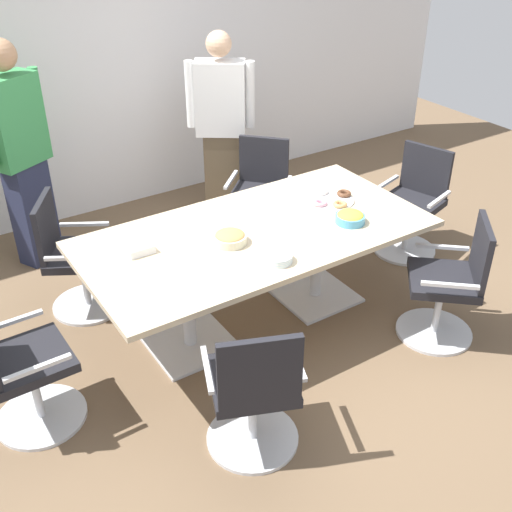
{
  "coord_description": "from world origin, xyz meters",
  "views": [
    {
      "loc": [
        -2.03,
        -3.13,
        2.83
      ],
      "look_at": [
        0.0,
        0.0,
        0.55
      ],
      "focal_mm": 43.75,
      "sensor_mm": 36.0,
      "label": 1
    }
  ],
  "objects_px": {
    "office_chair_0": "(20,371)",
    "napkin_pile": "(138,247)",
    "conference_table": "(256,247)",
    "office_chair_3": "(413,207)",
    "office_chair_4": "(260,198)",
    "person_standing_1": "(221,125)",
    "office_chair_2": "(450,287)",
    "office_chair_1": "(254,394)",
    "snack_bowl_cookies": "(230,237)",
    "donut_platter": "(331,199)",
    "person_standing_0": "(21,153)",
    "plate_stack": "(278,258)",
    "office_chair_5": "(74,261)",
    "snack_bowl_chips_yellow": "(350,217)"
  },
  "relations": [
    {
      "from": "office_chair_0",
      "to": "napkin_pile",
      "type": "relative_size",
      "value": 5.27
    },
    {
      "from": "conference_table",
      "to": "office_chair_3",
      "type": "height_order",
      "value": "office_chair_3"
    },
    {
      "from": "office_chair_0",
      "to": "office_chair_4",
      "type": "distance_m",
      "value": 2.64
    },
    {
      "from": "office_chair_3",
      "to": "person_standing_1",
      "type": "bearing_deg",
      "value": 19.03
    },
    {
      "from": "office_chair_2",
      "to": "office_chair_3",
      "type": "distance_m",
      "value": 1.21
    },
    {
      "from": "office_chair_2",
      "to": "office_chair_4",
      "type": "relative_size",
      "value": 1.0
    },
    {
      "from": "office_chair_1",
      "to": "snack_bowl_cookies",
      "type": "relative_size",
      "value": 4.05
    },
    {
      "from": "office_chair_3",
      "to": "donut_platter",
      "type": "xyz_separation_m",
      "value": [
        -0.97,
        -0.06,
        0.36
      ]
    },
    {
      "from": "person_standing_0",
      "to": "donut_platter",
      "type": "bearing_deg",
      "value": 109.65
    },
    {
      "from": "office_chair_0",
      "to": "plate_stack",
      "type": "distance_m",
      "value": 1.66
    },
    {
      "from": "person_standing_0",
      "to": "office_chair_0",
      "type": "bearing_deg",
      "value": 44.08
    },
    {
      "from": "office_chair_2",
      "to": "office_chair_4",
      "type": "xyz_separation_m",
      "value": [
        -0.34,
        1.88,
        0.0
      ]
    },
    {
      "from": "office_chair_0",
      "to": "office_chair_5",
      "type": "bearing_deg",
      "value": 145.18
    },
    {
      "from": "office_chair_5",
      "to": "donut_platter",
      "type": "bearing_deg",
      "value": 96.1
    },
    {
      "from": "person_standing_1",
      "to": "snack_bowl_cookies",
      "type": "bearing_deg",
      "value": 96.09
    },
    {
      "from": "snack_bowl_cookies",
      "to": "snack_bowl_chips_yellow",
      "type": "height_order",
      "value": "same"
    },
    {
      "from": "person_standing_1",
      "to": "donut_platter",
      "type": "relative_size",
      "value": 4.85
    },
    {
      "from": "office_chair_1",
      "to": "office_chair_3",
      "type": "relative_size",
      "value": 1.0
    },
    {
      "from": "office_chair_5",
      "to": "snack_bowl_chips_yellow",
      "type": "height_order",
      "value": "office_chair_5"
    },
    {
      "from": "office_chair_5",
      "to": "person_standing_1",
      "type": "relative_size",
      "value": 0.53
    },
    {
      "from": "office_chair_3",
      "to": "plate_stack",
      "type": "xyz_separation_m",
      "value": [
        -1.79,
        -0.54,
        0.37
      ]
    },
    {
      "from": "person_standing_1",
      "to": "snack_bowl_cookies",
      "type": "xyz_separation_m",
      "value": [
        -0.89,
        -1.63,
        -0.11
      ]
    },
    {
      "from": "office_chair_1",
      "to": "donut_platter",
      "type": "relative_size",
      "value": 2.55
    },
    {
      "from": "person_standing_0",
      "to": "person_standing_1",
      "type": "height_order",
      "value": "person_standing_0"
    },
    {
      "from": "snack_bowl_chips_yellow",
      "to": "plate_stack",
      "type": "height_order",
      "value": "snack_bowl_chips_yellow"
    },
    {
      "from": "office_chair_4",
      "to": "snack_bowl_chips_yellow",
      "type": "bearing_deg",
      "value": 133.3
    },
    {
      "from": "office_chair_5",
      "to": "snack_bowl_chips_yellow",
      "type": "relative_size",
      "value": 4.33
    },
    {
      "from": "office_chair_2",
      "to": "plate_stack",
      "type": "bearing_deg",
      "value": 108.82
    },
    {
      "from": "conference_table",
      "to": "office_chair_4",
      "type": "distance_m",
      "value": 1.24
    },
    {
      "from": "conference_table",
      "to": "plate_stack",
      "type": "bearing_deg",
      "value": -103.83
    },
    {
      "from": "person_standing_0",
      "to": "office_chair_2",
      "type": "bearing_deg",
      "value": 101.12
    },
    {
      "from": "office_chair_5",
      "to": "napkin_pile",
      "type": "height_order",
      "value": "office_chair_5"
    },
    {
      "from": "office_chair_3",
      "to": "conference_table",
      "type": "bearing_deg",
      "value": 78.2
    },
    {
      "from": "office_chair_1",
      "to": "plate_stack",
      "type": "relative_size",
      "value": 4.83
    },
    {
      "from": "office_chair_0",
      "to": "person_standing_1",
      "type": "distance_m",
      "value": 2.95
    },
    {
      "from": "plate_stack",
      "to": "person_standing_0",
      "type": "bearing_deg",
      "value": 114.51
    },
    {
      "from": "conference_table",
      "to": "office_chair_2",
      "type": "xyz_separation_m",
      "value": [
        1.03,
        -0.88,
        -0.22
      ]
    },
    {
      "from": "snack_bowl_cookies",
      "to": "office_chair_0",
      "type": "bearing_deg",
      "value": -176.67
    },
    {
      "from": "office_chair_0",
      "to": "office_chair_5",
      "type": "relative_size",
      "value": 1.0
    },
    {
      "from": "conference_table",
      "to": "office_chair_0",
      "type": "bearing_deg",
      "value": -175.77
    },
    {
      "from": "plate_stack",
      "to": "office_chair_3",
      "type": "bearing_deg",
      "value": 16.88
    },
    {
      "from": "conference_table",
      "to": "person_standing_0",
      "type": "bearing_deg",
      "value": 121.74
    },
    {
      "from": "office_chair_2",
      "to": "napkin_pile",
      "type": "distance_m",
      "value": 2.14
    },
    {
      "from": "office_chair_2",
      "to": "plate_stack",
      "type": "height_order",
      "value": "office_chair_2"
    },
    {
      "from": "office_chair_1",
      "to": "snack_bowl_cookies",
      "type": "distance_m",
      "value": 1.14
    },
    {
      "from": "office_chair_1",
      "to": "napkin_pile",
      "type": "relative_size",
      "value": 5.27
    },
    {
      "from": "office_chair_3",
      "to": "plate_stack",
      "type": "bearing_deg",
      "value": 90.37
    },
    {
      "from": "office_chair_0",
      "to": "plate_stack",
      "type": "bearing_deg",
      "value": 78.78
    },
    {
      "from": "office_chair_4",
      "to": "person_standing_1",
      "type": "distance_m",
      "value": 0.77
    },
    {
      "from": "office_chair_2",
      "to": "person_standing_0",
      "type": "bearing_deg",
      "value": 80.38
    }
  ]
}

